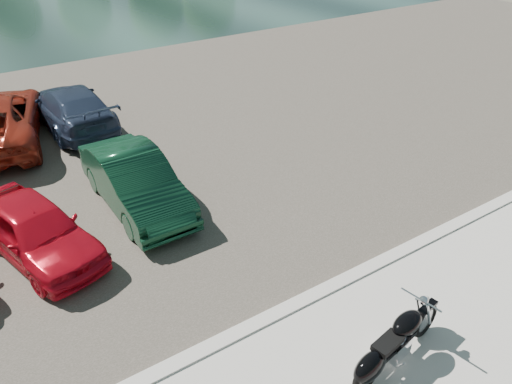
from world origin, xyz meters
The scene contains 7 objects.
ground centered at (0.00, 0.00, 0.00)m, with size 200.00×200.00×0.00m, color #595447.
kerb centered at (0.00, 2.00, 0.07)m, with size 60.00×0.30×0.14m, color beige.
parking_lot centered at (0.00, 11.00, 0.02)m, with size 60.00×18.00×0.04m, color #3E3A32.
motorcycle centered at (0.33, 0.03, 0.56)m, with size 2.32×0.80×1.05m.
car_4 centered at (-3.68, 6.35, 0.68)m, with size 1.51×3.75×1.28m, color red.
car_5 centered at (-1.17, 6.99, 0.74)m, with size 1.48×4.23×1.39m, color #0F3722.
car_11 centered at (-1.09, 12.66, 0.73)m, with size 1.93×4.75×1.38m, color #28344D.
Camera 1 is at (-4.52, -3.36, 6.89)m, focal length 35.00 mm.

